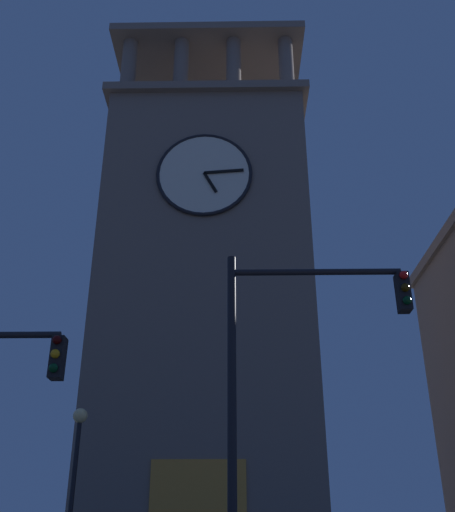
{
  "coord_description": "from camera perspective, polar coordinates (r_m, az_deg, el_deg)",
  "views": [
    {
      "loc": [
        -3.58,
        22.4,
        1.6
      ],
      "look_at": [
        -3.18,
        -2.07,
        13.19
      ],
      "focal_mm": 41.87,
      "sensor_mm": 36.0,
      "label": 1
    }
  ],
  "objects": [
    {
      "name": "clocktower",
      "position": [
        26.07,
        -2.03,
        -5.25
      ],
      "size": [
        9.29,
        7.32,
        26.49
      ],
      "color": "#75665B",
      "rests_on": "ground_plane"
    },
    {
      "name": "traffic_signal_near",
      "position": [
        10.73,
        5.8,
        -10.69
      ],
      "size": [
        3.38,
        0.41,
        6.47
      ],
      "color": "black",
      "rests_on": "ground_plane"
    },
    {
      "name": "street_lamp",
      "position": [
        19.06,
        -14.33,
        -18.57
      ],
      "size": [
        0.44,
        0.44,
        5.18
      ],
      "color": "black",
      "rests_on": "ground_plane"
    }
  ]
}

